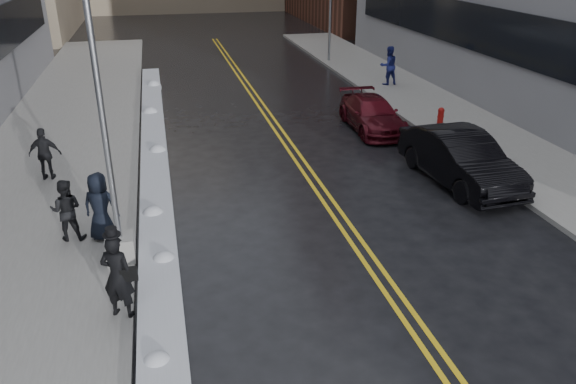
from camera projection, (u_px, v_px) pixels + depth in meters
ground at (275, 293)px, 12.30m from camera, size 160.00×160.00×0.00m
sidewalk_west at (60, 155)px, 19.97m from camera, size 5.50×50.00×0.15m
sidewalk_east at (462, 125)px, 23.22m from camera, size 4.00×50.00×0.15m
lane_line_left at (281, 140)px, 21.67m from camera, size 0.12×50.00×0.01m
lane_line_right at (289, 140)px, 21.73m from camera, size 0.12×50.00×0.01m
snow_ridge at (155, 165)px, 18.83m from camera, size 0.90×30.00×0.34m
lamppost at (109, 165)px, 12.36m from camera, size 0.65×0.65×7.62m
fire_hydrant at (441, 115)px, 22.82m from camera, size 0.26×0.26×0.73m
traffic_signal at (330, 6)px, 33.98m from camera, size 0.16×0.20×6.00m
pedestrian_fedora at (118, 276)px, 10.98m from camera, size 0.78×0.66×1.81m
pedestrian_b at (66, 210)px, 13.91m from camera, size 0.84×0.69×1.60m
pedestrian_c at (100, 207)px, 13.90m from camera, size 1.00×0.82×1.77m
pedestrian_d at (45, 154)px, 17.46m from camera, size 1.01×0.50×1.67m
pedestrian_east at (388, 66)px, 29.01m from camera, size 1.04×0.86×1.97m
car_black at (460, 158)px, 17.56m from camera, size 2.12×5.12×1.65m
car_maroon at (372, 114)px, 22.64m from camera, size 1.94×4.52×1.30m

